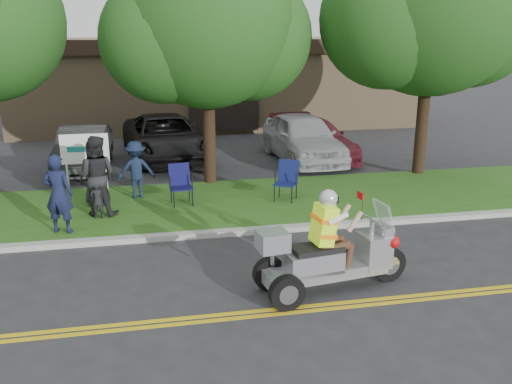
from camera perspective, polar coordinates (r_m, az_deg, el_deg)
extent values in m
plane|color=#28282B|center=(9.31, -2.76, -11.43)|extent=(120.00, 120.00, 0.00)
cube|color=gold|center=(8.81, -2.19, -13.14)|extent=(60.00, 0.10, 0.01)
cube|color=gold|center=(8.94, -2.35, -12.64)|extent=(60.00, 0.10, 0.01)
cube|color=#A8A89E|center=(12.04, -4.92, -4.41)|extent=(60.00, 0.25, 0.12)
cube|color=#285416|center=(14.06, -5.90, -1.32)|extent=(60.00, 4.00, 0.10)
cube|color=#9E7F5B|center=(27.42, -4.61, 11.67)|extent=(18.00, 8.00, 4.00)
cube|color=black|center=(23.30, -3.50, 15.00)|extent=(18.00, 0.30, 0.60)
cylinder|color=#332114|center=(15.59, -4.99, 8.21)|extent=(0.36, 0.36, 4.20)
sphere|color=#244A15|center=(15.42, -5.24, 17.63)|extent=(4.80, 4.80, 4.80)
sphere|color=#244A15|center=(15.89, -0.84, 16.04)|extent=(3.60, 3.60, 3.60)
sphere|color=#244A15|center=(15.14, -9.79, 15.49)|extent=(3.36, 3.36, 3.36)
cylinder|color=#332114|center=(17.31, 17.28, 9.32)|extent=(0.36, 0.36, 4.76)
sphere|color=#244A15|center=(18.15, 21.56, 16.79)|extent=(4.20, 4.20, 4.20)
sphere|color=#244A15|center=(16.39, 13.82, 17.27)|extent=(3.92, 3.92, 3.92)
cylinder|color=silver|center=(15.39, -19.18, 1.33)|extent=(0.06, 0.06, 1.10)
cylinder|color=silver|center=(15.27, -15.47, 1.55)|extent=(0.06, 0.06, 1.10)
cube|color=white|center=(15.14, -17.59, 4.36)|extent=(1.25, 0.06, 0.80)
cylinder|color=black|center=(10.17, 13.77, -7.37)|extent=(0.66, 0.24, 0.65)
cylinder|color=black|center=(8.93, 3.27, -10.56)|extent=(0.62, 0.25, 0.60)
cylinder|color=black|center=(9.57, 1.47, -8.57)|extent=(0.62, 0.25, 0.60)
cube|color=#9FA0A8|center=(9.59, 7.78, -8.25)|extent=(2.09, 0.79, 0.19)
cube|color=#9FA0A8|center=(9.36, 6.06, -7.31)|extent=(1.03, 0.63, 0.38)
cube|color=black|center=(9.29, 6.40, -5.99)|extent=(0.92, 0.57, 0.11)
cube|color=#9FA0A8|center=(9.88, 12.32, -5.96)|extent=(0.55, 0.58, 0.59)
cube|color=silver|center=(9.74, 13.30, -2.43)|extent=(0.28, 0.52, 0.53)
cube|color=#9FA0A8|center=(8.89, 1.75, -5.16)|extent=(0.54, 0.52, 0.32)
sphere|color=#B20C0F|center=(9.82, 14.08, -5.01)|extent=(0.24, 0.24, 0.24)
cube|color=#BDF219|center=(9.19, 7.15, -3.41)|extent=(0.43, 0.48, 0.70)
sphere|color=silver|center=(9.07, 7.62, -0.67)|extent=(0.31, 0.31, 0.31)
cylinder|color=black|center=(14.02, 1.94, -0.16)|extent=(0.03, 0.03, 0.43)
cylinder|color=black|center=(13.89, 3.79, -0.35)|extent=(0.03, 0.03, 0.43)
cylinder|color=black|center=(14.41, 2.47, 0.31)|extent=(0.03, 0.03, 0.43)
cylinder|color=black|center=(14.29, 4.27, 0.13)|extent=(0.03, 0.03, 0.43)
cube|color=#111950|center=(14.09, 3.13, 0.87)|extent=(0.72, 0.70, 0.04)
cube|color=#111950|center=(14.23, 3.42, 2.25)|extent=(0.55, 0.42, 0.58)
cylinder|color=black|center=(13.67, -8.63, -0.79)|extent=(0.03, 0.03, 0.43)
cylinder|color=black|center=(13.75, -6.70, -0.61)|extent=(0.03, 0.03, 0.43)
cylinder|color=black|center=(14.08, -8.92, -0.29)|extent=(0.03, 0.03, 0.43)
cylinder|color=black|center=(14.15, -7.05, -0.12)|extent=(0.03, 0.03, 0.43)
cube|color=#0E0D41|center=(13.85, -7.86, 0.44)|extent=(0.59, 0.55, 0.04)
cube|color=#0E0D41|center=(13.99, -8.08, 1.85)|extent=(0.55, 0.22, 0.58)
imported|color=#141938|center=(12.46, -20.07, -0.18)|extent=(0.74, 0.60, 1.76)
imported|color=#232326|center=(13.37, -16.45, 1.64)|extent=(1.08, 0.92, 1.93)
imported|color=#131D36|center=(14.57, -12.52, 2.31)|extent=(1.04, 0.68, 1.52)
imported|color=black|center=(14.26, -16.54, 2.01)|extent=(0.93, 0.73, 1.66)
imported|color=black|center=(13.25, -16.35, -0.84)|extent=(0.34, 0.23, 0.88)
imported|color=#2A2A2D|center=(18.44, -17.69, 4.36)|extent=(1.61, 4.25, 1.38)
imported|color=black|center=(19.36, -9.56, 5.68)|extent=(3.19, 5.74, 1.52)
imported|color=#56141E|center=(19.38, 6.05, 5.59)|extent=(2.53, 4.89, 1.36)
imported|color=#A6A8AE|center=(18.84, 4.95, 5.76)|extent=(2.18, 4.94, 1.65)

